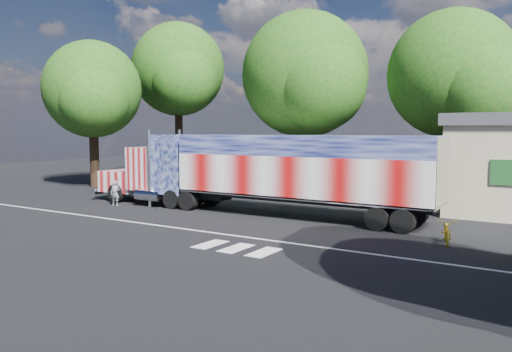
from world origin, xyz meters
The scene contains 10 objects.
ground centered at (0.00, 0.00, 0.00)m, with size 100.00×100.00×0.00m, color black.
lane_markings centered at (1.71, -3.77, 0.01)m, with size 30.00×2.67×0.01m.
semi_truck centered at (0.48, 2.30, 2.28)m, with size 20.74×3.28×4.42m.
coach_bus centered at (-3.25, 10.86, 1.71)m, with size 11.32×2.63×3.29m.
woman centered at (-7.93, 0.23, 0.74)m, with size 0.54×0.35×1.47m, color slate.
bicycle centered at (10.47, 0.06, 0.50)m, with size 0.66×1.90×1.00m, color gold.
tree_n_mid centered at (-3.78, 16.69, 8.80)m, with size 10.61×10.11×13.90m.
tree_ne_a centered at (7.42, 17.04, 8.21)m, with size 9.33×8.88×12.71m.
tree_w_a centered at (-16.81, 6.34, 7.47)m, with size 7.79×7.42×11.23m.
tree_nw_a centered at (-15.77, 15.15, 9.80)m, with size 8.77×8.35×14.05m.
Camera 1 is at (14.23, -19.80, 4.32)m, focal length 35.00 mm.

